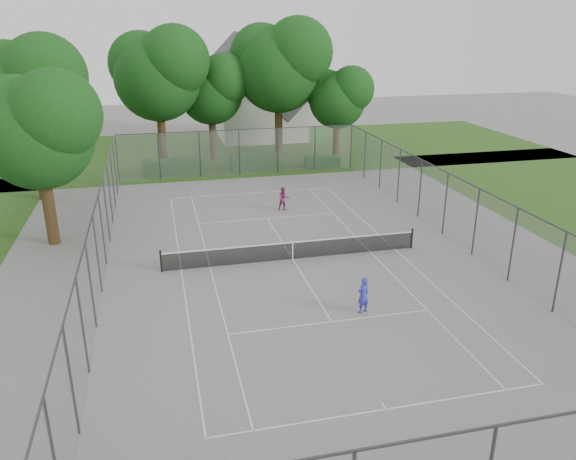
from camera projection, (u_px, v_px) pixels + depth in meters
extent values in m
plane|color=slate|center=(293.00, 259.00, 27.95)|extent=(120.00, 120.00, 0.00)
cube|color=#254915|center=(225.00, 151.00, 51.66)|extent=(60.00, 20.00, 0.00)
cube|color=silver|center=(386.00, 409.00, 17.11)|extent=(10.97, 0.06, 0.01)
cube|color=silver|center=(251.00, 193.00, 38.79)|extent=(10.97, 0.06, 0.01)
cube|color=silver|center=(181.00, 270.00, 26.75)|extent=(0.06, 23.77, 0.01)
cube|color=silver|center=(395.00, 249.00, 29.14)|extent=(0.06, 23.77, 0.01)
cube|color=silver|center=(210.00, 267.00, 27.05)|extent=(0.06, 23.77, 0.01)
cube|color=silver|center=(370.00, 252.00, 28.84)|extent=(0.06, 23.77, 0.01)
cube|color=silver|center=(332.00, 322.00, 22.11)|extent=(8.23, 0.06, 0.01)
cube|color=silver|center=(267.00, 218.00, 33.78)|extent=(8.23, 0.06, 0.01)
cube|color=silver|center=(293.00, 259.00, 27.95)|extent=(0.06, 12.80, 0.01)
cube|color=silver|center=(384.00, 406.00, 17.25)|extent=(0.06, 0.30, 0.01)
cube|color=silver|center=(252.00, 194.00, 38.65)|extent=(0.06, 0.30, 0.01)
cylinder|color=black|center=(161.00, 261.00, 26.37)|extent=(0.10, 0.10, 1.10)
cylinder|color=black|center=(412.00, 238.00, 29.15)|extent=(0.10, 0.10, 1.10)
cube|color=black|center=(293.00, 251.00, 27.79)|extent=(12.67, 0.01, 0.86)
cube|color=white|center=(293.00, 242.00, 27.63)|extent=(12.77, 0.03, 0.06)
cube|color=white|center=(293.00, 251.00, 27.80)|extent=(0.05, 0.02, 0.88)
cylinder|color=#38383D|center=(117.00, 159.00, 40.89)|extent=(0.08, 0.08, 3.50)
cylinder|color=#38383D|center=(351.00, 147.00, 44.81)|extent=(0.08, 0.08, 3.50)
cube|color=slate|center=(239.00, 153.00, 42.85)|extent=(18.00, 0.02, 3.50)
cube|color=slate|center=(100.00, 242.00, 25.38)|extent=(0.02, 34.00, 3.50)
cube|color=slate|center=(460.00, 213.00, 29.30)|extent=(0.02, 34.00, 3.50)
cube|color=#38383D|center=(497.00, 426.00, 11.23)|extent=(18.00, 0.05, 0.05)
cube|color=#38383D|center=(239.00, 130.00, 42.24)|extent=(18.00, 0.05, 0.05)
cube|color=#38383D|center=(95.00, 205.00, 24.77)|extent=(0.05, 34.00, 0.05)
cube|color=#38383D|center=(463.00, 180.00, 28.69)|extent=(0.05, 34.00, 0.05)
cylinder|color=#362613|center=(162.00, 138.00, 45.14)|extent=(0.65, 0.65, 4.71)
sphere|color=#0F3710|center=(158.00, 78.00, 43.51)|extent=(6.70, 6.70, 6.70)
sphere|color=#0F3710|center=(175.00, 60.00, 42.42)|extent=(5.36, 5.36, 5.36)
sphere|color=#0F3710|center=(141.00, 64.00, 43.67)|extent=(5.02, 5.02, 5.02)
cylinder|color=#362613|center=(213.00, 137.00, 47.89)|extent=(0.61, 0.61, 3.77)
sphere|color=#0F3710|center=(211.00, 92.00, 46.58)|extent=(5.37, 5.37, 5.37)
sphere|color=#0F3710|center=(224.00, 79.00, 45.71)|extent=(4.29, 4.29, 4.29)
sphere|color=#0F3710|center=(198.00, 82.00, 46.71)|extent=(4.02, 4.02, 4.02)
cylinder|color=#362613|center=(279.00, 129.00, 48.07)|extent=(0.66, 0.66, 4.96)
sphere|color=#0F3710|center=(278.00, 70.00, 46.35)|extent=(7.06, 7.06, 7.06)
sphere|color=#0F3710|center=(298.00, 52.00, 45.20)|extent=(5.64, 5.64, 5.64)
sphere|color=#0F3710|center=(261.00, 56.00, 46.52)|extent=(5.29, 5.29, 5.29)
cylinder|color=#362613|center=(336.00, 139.00, 48.06)|extent=(0.59, 0.59, 3.33)
sphere|color=#0F3710|center=(337.00, 100.00, 46.91)|extent=(4.74, 4.74, 4.74)
sphere|color=#0F3710|center=(351.00, 89.00, 46.13)|extent=(3.79, 3.79, 3.79)
sphere|color=#0F3710|center=(326.00, 91.00, 47.02)|extent=(3.56, 3.56, 3.56)
cylinder|color=#362613|center=(39.00, 166.00, 36.76)|extent=(0.64, 0.64, 4.52)
sphere|color=#0F3710|center=(28.00, 96.00, 35.19)|extent=(6.42, 6.42, 6.42)
sphere|color=#0F3710|center=(45.00, 76.00, 34.14)|extent=(5.14, 5.14, 5.14)
sphere|color=#0F3710|center=(9.00, 79.00, 35.34)|extent=(4.82, 4.82, 4.82)
cylinder|color=#362613|center=(49.00, 209.00, 29.34)|extent=(0.61, 0.61, 3.89)
sphere|color=#0F3710|center=(38.00, 135.00, 27.99)|extent=(5.53, 5.53, 5.53)
sphere|color=#0F3710|center=(56.00, 114.00, 27.09)|extent=(4.42, 4.42, 4.42)
sphere|color=#0F3710|center=(17.00, 117.00, 28.12)|extent=(4.15, 4.15, 4.15)
cube|color=#184215|center=(173.00, 167.00, 43.45)|extent=(4.60, 1.38, 1.15)
cube|color=#184215|center=(255.00, 162.00, 44.78)|extent=(3.89, 1.11, 1.22)
cube|color=#184215|center=(322.00, 162.00, 45.66)|extent=(2.81, 1.03, 0.84)
cube|color=beige|center=(261.00, 108.00, 55.87)|extent=(8.25, 6.19, 6.19)
cube|color=#444348|center=(261.00, 76.00, 54.79)|extent=(8.17, 6.40, 8.17)
imported|color=#2F36B3|center=(363.00, 295.00, 22.59)|extent=(0.66, 0.55, 1.55)
imported|color=#832B6A|center=(284.00, 199.00, 34.99)|extent=(0.75, 0.59, 1.50)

